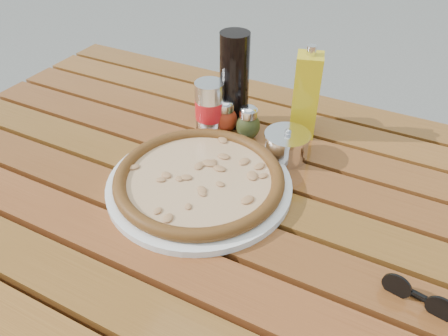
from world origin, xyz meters
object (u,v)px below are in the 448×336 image
at_px(oregano_shaker, 248,123).
at_px(pizza, 199,178).
at_px(soda_can, 210,107).
at_px(sunglasses, 418,297).
at_px(dark_bottle, 234,81).
at_px(olive_oil_cruet, 306,95).
at_px(plate, 199,184).
at_px(table, 220,213).
at_px(parmesan_tin, 287,145).
at_px(pepper_shaker, 225,116).

bearing_deg(oregano_shaker, pizza, -92.54).
relative_size(soda_can, sunglasses, 1.08).
relative_size(oregano_shaker, soda_can, 0.68).
xyz_separation_m(dark_bottle, olive_oil_cruet, (0.16, 0.03, -0.01)).
distance_m(dark_bottle, sunglasses, 0.58).
relative_size(pizza, oregano_shaker, 4.50).
bearing_deg(dark_bottle, sunglasses, -35.23).
bearing_deg(oregano_shaker, olive_oil_cruet, 35.66).
xyz_separation_m(plate, oregano_shaker, (0.01, 0.20, 0.03)).
xyz_separation_m(plate, pizza, (0.00, 0.00, 0.02)).
relative_size(table, olive_oil_cruet, 6.67).
distance_m(oregano_shaker, sunglasses, 0.50).
bearing_deg(sunglasses, olive_oil_cruet, 140.71).
height_order(soda_can, olive_oil_cruet, olive_oil_cruet).
bearing_deg(dark_bottle, parmesan_tin, -24.68).
height_order(pizza, pepper_shaker, pepper_shaker).
xyz_separation_m(oregano_shaker, parmesan_tin, (0.10, -0.03, -0.01)).
height_order(plate, pepper_shaker, pepper_shaker).
height_order(soda_can, sunglasses, soda_can).
distance_m(pizza, parmesan_tin, 0.21).
bearing_deg(dark_bottle, pepper_shaker, -93.23).
distance_m(pizza, sunglasses, 0.43).
bearing_deg(parmesan_tin, pepper_shaker, 167.92).
distance_m(plate, oregano_shaker, 0.21).
relative_size(pizza, olive_oil_cruet, 1.76).
distance_m(pizza, olive_oil_cruet, 0.31).
xyz_separation_m(oregano_shaker, soda_can, (-0.09, -0.01, 0.02)).
height_order(plate, oregano_shaker, oregano_shaker).
distance_m(oregano_shaker, parmesan_tin, 0.11).
bearing_deg(olive_oil_cruet, pizza, -111.85).
distance_m(table, sunglasses, 0.41).
bearing_deg(plate, sunglasses, -11.23).
bearing_deg(parmesan_tin, table, -118.51).
xyz_separation_m(table, pepper_shaker, (-0.08, 0.18, 0.11)).
bearing_deg(plate, soda_can, 113.07).
relative_size(olive_oil_cruet, sunglasses, 1.89).
relative_size(dark_bottle, soda_can, 1.83).
distance_m(plate, dark_bottle, 0.27).
distance_m(oregano_shaker, olive_oil_cruet, 0.14).
relative_size(pizza, pepper_shaker, 4.50).
distance_m(table, soda_can, 0.25).
distance_m(dark_bottle, soda_can, 0.08).
relative_size(pepper_shaker, olive_oil_cruet, 0.39).
distance_m(parmesan_tin, sunglasses, 0.40).
relative_size(plate, pepper_shaker, 4.39).
bearing_deg(soda_can, oregano_shaker, 6.87).
bearing_deg(pizza, olive_oil_cruet, 68.15).
height_order(table, soda_can, soda_can).
bearing_deg(table, sunglasses, -15.24).
height_order(plate, sunglasses, sunglasses).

